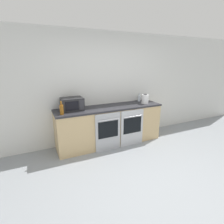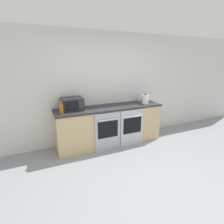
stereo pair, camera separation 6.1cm
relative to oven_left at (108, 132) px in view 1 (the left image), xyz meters
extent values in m
plane|color=gray|center=(0.19, -1.38, -0.44)|extent=(16.00, 16.00, 0.00)
cube|color=silver|center=(0.19, 0.66, 0.86)|extent=(10.00, 0.06, 2.60)
cube|color=tan|center=(0.19, 0.33, 0.00)|extent=(2.50, 0.62, 0.87)
cube|color=#28282D|center=(0.19, 0.33, 0.46)|extent=(2.53, 0.64, 0.04)
cube|color=#A8AAAF|center=(0.00, 0.00, -0.01)|extent=(0.59, 0.03, 0.86)
cube|color=black|center=(0.00, -0.02, 0.06)|extent=(0.47, 0.01, 0.38)
cylinder|color=#A8AAAF|center=(0.00, -0.04, 0.28)|extent=(0.48, 0.02, 0.02)
cube|color=#B7BABF|center=(0.61, 0.00, -0.01)|extent=(0.59, 0.03, 0.86)
cube|color=black|center=(0.61, -0.02, 0.06)|extent=(0.47, 0.01, 0.38)
cylinder|color=#B7BABF|center=(0.61, -0.04, 0.28)|extent=(0.48, 0.02, 0.02)
cube|color=#232326|center=(-0.66, 0.40, 0.61)|extent=(0.46, 0.35, 0.27)
cube|color=black|center=(-0.70, 0.22, 0.61)|extent=(0.27, 0.01, 0.18)
cube|color=#2D2D33|center=(-0.50, 0.22, 0.61)|extent=(0.10, 0.01, 0.22)
cylinder|color=silver|center=(1.14, 0.53, 0.55)|extent=(0.07, 0.07, 0.15)
cylinder|color=silver|center=(1.14, 0.53, 0.66)|extent=(0.03, 0.03, 0.06)
cylinder|color=#8C5114|center=(-0.93, 0.15, 0.57)|extent=(0.07, 0.07, 0.20)
cylinder|color=#8C5114|center=(-0.93, 0.15, 0.71)|extent=(0.03, 0.03, 0.08)
cylinder|color=white|center=(1.12, 0.24, 0.59)|extent=(0.17, 0.17, 0.22)
cylinder|color=#262628|center=(1.12, 0.24, 0.71)|extent=(0.09, 0.09, 0.01)
camera|label=1|loc=(-1.43, -3.25, 1.48)|focal=28.00mm
camera|label=2|loc=(-1.38, -3.28, 1.48)|focal=28.00mm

